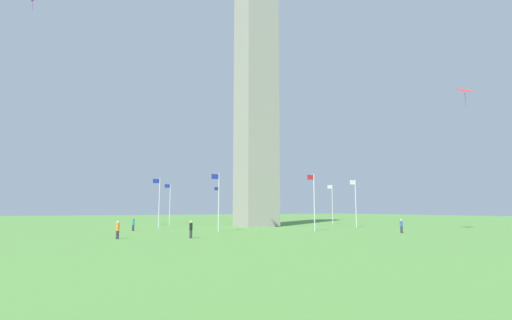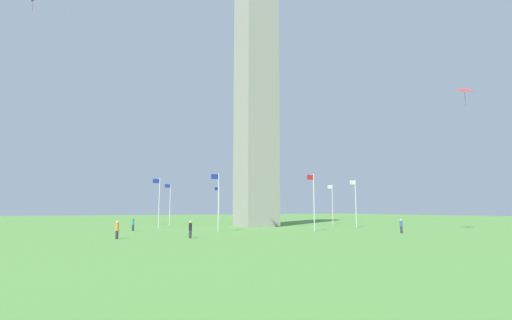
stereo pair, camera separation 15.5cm
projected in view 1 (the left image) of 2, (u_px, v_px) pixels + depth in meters
name	position (u px, v px, depth m)	size (l,w,h in m)	color
ground_plane	(256.00, 226.00, 64.37)	(260.00, 260.00, 0.00)	#548C3D
obelisk_monument	(256.00, 72.00, 67.80)	(5.95, 5.95, 54.07)	gray
flagpole_n	(159.00, 201.00, 57.23)	(1.12, 0.14, 7.52)	silver
flagpole_ne	(218.00, 199.00, 49.29)	(1.12, 0.14, 7.52)	silver
flagpole_e	(314.00, 200.00, 50.47)	(1.12, 0.14, 7.52)	silver
flagpole_se	(355.00, 201.00, 60.09)	(1.12, 0.14, 7.52)	silver
flagpole_s	(332.00, 202.00, 72.50)	(1.12, 0.14, 7.52)	silver
flagpole_sw	(279.00, 203.00, 80.44)	(1.12, 0.14, 7.52)	silver
flagpole_w	(219.00, 203.00, 79.26)	(1.12, 0.14, 7.52)	silver
flagpole_nw	(170.00, 202.00, 69.64)	(1.12, 0.14, 7.52)	silver
person_orange_shirt	(118.00, 230.00, 37.31)	(0.32, 0.32, 1.76)	#2D2D38
person_teal_shirt	(133.00, 224.00, 50.84)	(0.32, 0.32, 1.75)	#2D2D38
person_blue_shirt	(401.00, 226.00, 46.45)	(0.32, 0.32, 1.67)	#2D2D38
person_black_shirt	(191.00, 230.00, 38.40)	(0.32, 0.32, 1.73)	#2D2D38
kite_red_diamond	(465.00, 91.00, 49.47)	(1.96, 1.86, 2.57)	red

